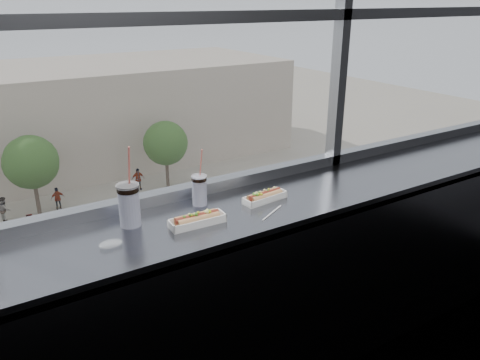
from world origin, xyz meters
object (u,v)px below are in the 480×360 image
car_near_e (318,223)px  hotdog_tray_left (197,219)px  car_far_b (74,219)px  car_near_d (187,264)px  hotdog_tray_right (265,196)px  tree_center (31,162)px  wrapper (111,244)px  pedestrian_b (4,207)px  pedestrian_d (138,177)px  pedestrian_c (57,196)px  soda_cup_left (129,203)px  soda_cup_right (199,189)px  car_far_c (188,193)px  tree_right (166,143)px  loose_straw (272,213)px

car_near_e → hotdog_tray_left: bearing=144.1°
car_far_b → car_near_d: 8.72m
hotdog_tray_left → car_near_e: (15.53, 16.33, -11.05)m
hotdog_tray_right → tree_center: hotdog_tray_right is taller
wrapper → car_far_b: (4.20, 24.32, -11.09)m
pedestrian_b → hotdog_tray_left: bearing=179.0°
hotdog_tray_right → tree_center: (2.05, 28.27, -8.54)m
wrapper → pedestrian_b: wrapper is taller
car_near_d → pedestrian_d: pedestrian_d is taller
hotdog_tray_left → pedestrian_c: (3.72, 28.48, -11.17)m
hotdog_tray_right → pedestrian_b: (0.09, 28.16, -11.08)m
car_near_e → pedestrian_c: size_ratio=3.35×
soda_cup_left → pedestrian_c: 30.74m
soda_cup_left → soda_cup_right: 0.38m
hotdog_tray_right → car_near_d: bearing=61.0°
hotdog_tray_left → wrapper: 0.41m
car_far_b → car_far_c: 7.36m
wrapper → car_near_e: (15.93, 16.32, -11.03)m
car_near_d → pedestrian_c: car_near_d is taller
hotdog_tray_left → tree_right: size_ratio=0.05×
car_far_b → car_far_c: car_far_b is taller
tree_right → car_near_e: bearing=-71.2°
soda_cup_right → tree_right: (11.34, 28.13, -8.80)m
wrapper → car_far_c: 29.13m
hotdog_tray_right → car_far_c: bearing=60.0°
car_far_b → loose_straw: bearing=177.6°
wrapper → tree_center: wrapper is taller
soda_cup_right → loose_straw: bearing=-48.3°
soda_cup_right → pedestrian_c: size_ratio=0.16×
loose_straw → car_near_e: (15.16, 16.41, -11.03)m
soda_cup_left → car_near_d: 21.07m
hotdog_tray_left → hotdog_tray_right: hotdog_tray_left is taller
wrapper → pedestrian_c: bearing=81.7°
car_near_e → pedestrian_b: (-15.01, 11.89, -0.04)m
soda_cup_right → loose_straw: 0.39m
hotdog_tray_right → pedestrian_d: 32.17m
hotdog_tray_right → car_far_b: hotdog_tray_right is taller
car_near_d → hotdog_tray_left: bearing=159.8°
car_far_c → loose_straw: bearing=163.6°
hotdog_tray_right → soda_cup_left: bearing=165.9°
soda_cup_right → car_near_d: 20.89m
tree_right → pedestrian_b: bearing=-179.4°
loose_straw → car_far_b: 27.03m
hotdog_tray_left → hotdog_tray_right: bearing=10.7°
soda_cup_right → car_near_d: soda_cup_right is taller
wrapper → car_near_d: (7.68, 16.32, -11.10)m
tree_right → soda_cup_right: bearing=-111.9°
soda_cup_left → car_far_b: bearing=80.5°
wrapper → tree_center: size_ratio=0.02×
loose_straw → tree_right: (11.09, 28.41, -8.71)m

